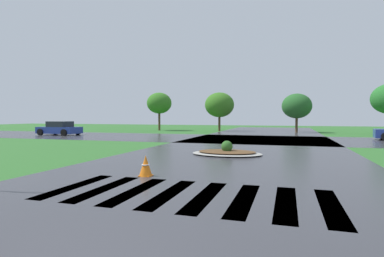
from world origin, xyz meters
TOP-DOWN VIEW (x-y plane):
  - asphalt_roadway at (0.00, 10.00)m, footprint 11.22×80.00m
  - asphalt_cross_road at (0.00, 22.53)m, footprint 90.00×10.10m
  - crosswalk_stripes at (-0.00, 4.06)m, footprint 6.75×2.97m
  - median_island at (-0.55, 11.95)m, footprint 3.42×2.40m
  - car_dark_suv at (-19.39, 22.41)m, footprint 4.25×2.28m
  - traffic_cone at (-1.96, 5.87)m, footprint 0.42×0.42m
  - background_treeline at (4.77, 33.93)m, footprint 38.98×6.06m

SIDE VIEW (x-z plane):
  - asphalt_roadway at x=0.00m, z-range 0.00..0.01m
  - asphalt_cross_road at x=0.00m, z-range 0.00..0.01m
  - crosswalk_stripes at x=0.00m, z-range 0.00..0.01m
  - median_island at x=-0.55m, z-range -0.22..0.46m
  - traffic_cone at x=-1.96m, z-range -0.01..0.64m
  - car_dark_suv at x=-19.39m, z-range -0.05..1.31m
  - background_treeline at x=4.77m, z-range 0.78..6.22m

